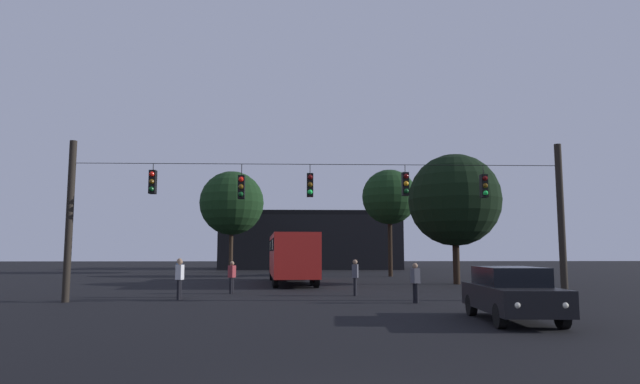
{
  "coord_description": "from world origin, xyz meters",
  "views": [
    {
      "loc": [
        -0.72,
        -6.2,
        1.95
      ],
      "look_at": [
        0.15,
        18.67,
        4.73
      ],
      "focal_mm": 30.16,
      "sensor_mm": 36.0,
      "label": 1
    }
  ],
  "objects_px": {
    "car_near_right": "(511,293)",
    "pedestrian_crossing_center": "(355,275)",
    "tree_right_far": "(232,203)",
    "pedestrian_crossing_left": "(180,277)",
    "tree_left_silhouette": "(455,200)",
    "city_bus": "(292,253)",
    "tree_behind_building": "(389,197)",
    "pedestrian_crossing_right": "(232,275)",
    "car_far_left": "(299,266)",
    "pedestrian_near_bus": "(415,281)",
    "pedestrian_trailing": "(179,275)"
  },
  "relations": [
    {
      "from": "tree_left_silhouette",
      "to": "tree_right_far",
      "type": "xyz_separation_m",
      "value": [
        -16.05,
        18.23,
        1.41
      ]
    },
    {
      "from": "car_near_right",
      "to": "tree_left_silhouette",
      "type": "xyz_separation_m",
      "value": [
        3.5,
        17.47,
        4.34
      ]
    },
    {
      "from": "car_near_right",
      "to": "car_far_left",
      "type": "distance_m",
      "value": 30.9
    },
    {
      "from": "tree_left_silhouette",
      "to": "tree_behind_building",
      "type": "distance_m",
      "value": 10.75
    },
    {
      "from": "car_near_right",
      "to": "tree_right_far",
      "type": "bearing_deg",
      "value": 109.37
    },
    {
      "from": "tree_behind_building",
      "to": "tree_right_far",
      "type": "relative_size",
      "value": 0.9
    },
    {
      "from": "tree_left_silhouette",
      "to": "tree_behind_building",
      "type": "bearing_deg",
      "value": 102.5
    },
    {
      "from": "car_near_right",
      "to": "tree_left_silhouette",
      "type": "bearing_deg",
      "value": 78.66
    },
    {
      "from": "tree_behind_building",
      "to": "pedestrian_crossing_right",
      "type": "bearing_deg",
      "value": -120.85
    },
    {
      "from": "car_near_right",
      "to": "tree_right_far",
      "type": "xyz_separation_m",
      "value": [
        -12.55,
        35.69,
        5.75
      ]
    },
    {
      "from": "car_far_left",
      "to": "pedestrian_trailing",
      "type": "distance_m",
      "value": 22.48
    },
    {
      "from": "city_bus",
      "to": "pedestrian_crossing_center",
      "type": "relative_size",
      "value": 6.95
    },
    {
      "from": "pedestrian_crossing_center",
      "to": "pedestrian_trailing",
      "type": "relative_size",
      "value": 0.96
    },
    {
      "from": "pedestrian_crossing_right",
      "to": "tree_left_silhouette",
      "type": "xyz_separation_m",
      "value": [
        12.72,
        7.0,
        4.29
      ]
    },
    {
      "from": "city_bus",
      "to": "tree_behind_building",
      "type": "distance_m",
      "value": 12.93
    },
    {
      "from": "pedestrian_crossing_center",
      "to": "tree_behind_building",
      "type": "xyz_separation_m",
      "value": [
        4.72,
        18.85,
        5.46
      ]
    },
    {
      "from": "car_near_right",
      "to": "tree_behind_building",
      "type": "xyz_separation_m",
      "value": [
        1.19,
        27.89,
        5.57
      ]
    },
    {
      "from": "car_far_left",
      "to": "tree_behind_building",
      "type": "relative_size",
      "value": 0.52
    },
    {
      "from": "pedestrian_crossing_right",
      "to": "pedestrian_near_bus",
      "type": "distance_m",
      "value": 9.1
    },
    {
      "from": "car_near_right",
      "to": "pedestrian_trailing",
      "type": "bearing_deg",
      "value": 143.26
    },
    {
      "from": "car_far_left",
      "to": "pedestrian_near_bus",
      "type": "height_order",
      "value": "same"
    },
    {
      "from": "pedestrian_near_bus",
      "to": "tree_left_silhouette",
      "type": "relative_size",
      "value": 0.19
    },
    {
      "from": "tree_left_silhouette",
      "to": "pedestrian_near_bus",
      "type": "bearing_deg",
      "value": -113.0
    },
    {
      "from": "pedestrian_crossing_right",
      "to": "tree_behind_building",
      "type": "xyz_separation_m",
      "value": [
        10.41,
        17.42,
        5.52
      ]
    },
    {
      "from": "tree_left_silhouette",
      "to": "tree_right_far",
      "type": "relative_size",
      "value": 0.83
    },
    {
      "from": "car_far_left",
      "to": "tree_behind_building",
      "type": "bearing_deg",
      "value": -17.93
    },
    {
      "from": "car_near_right",
      "to": "pedestrian_near_bus",
      "type": "distance_m",
      "value": 5.76
    },
    {
      "from": "pedestrian_crossing_left",
      "to": "tree_right_far",
      "type": "height_order",
      "value": "tree_right_far"
    },
    {
      "from": "car_far_left",
      "to": "pedestrian_near_bus",
      "type": "bearing_deg",
      "value": -79.43
    },
    {
      "from": "city_bus",
      "to": "tree_left_silhouette",
      "type": "height_order",
      "value": "tree_left_silhouette"
    },
    {
      "from": "car_near_right",
      "to": "pedestrian_crossing_center",
      "type": "distance_m",
      "value": 9.71
    },
    {
      "from": "pedestrian_crossing_right",
      "to": "pedestrian_crossing_center",
      "type": "bearing_deg",
      "value": -14.08
    },
    {
      "from": "pedestrian_crossing_left",
      "to": "tree_left_silhouette",
      "type": "relative_size",
      "value": 0.21
    },
    {
      "from": "tree_left_silhouette",
      "to": "tree_right_far",
      "type": "distance_m",
      "value": 24.33
    },
    {
      "from": "tree_left_silhouette",
      "to": "car_far_left",
      "type": "bearing_deg",
      "value": 127.06
    },
    {
      "from": "pedestrian_near_bus",
      "to": "pedestrian_crossing_right",
      "type": "bearing_deg",
      "value": 147.26
    },
    {
      "from": "car_near_right",
      "to": "pedestrian_crossing_center",
      "type": "xyz_separation_m",
      "value": [
        -3.53,
        9.04,
        0.11
      ]
    },
    {
      "from": "tree_right_far",
      "to": "tree_left_silhouette",
      "type": "bearing_deg",
      "value": -48.64
    },
    {
      "from": "city_bus",
      "to": "pedestrian_crossing_left",
      "type": "bearing_deg",
      "value": -111.26
    },
    {
      "from": "city_bus",
      "to": "car_near_right",
      "type": "bearing_deg",
      "value": -70.55
    },
    {
      "from": "pedestrian_crossing_right",
      "to": "pedestrian_near_bus",
      "type": "height_order",
      "value": "pedestrian_near_bus"
    },
    {
      "from": "pedestrian_trailing",
      "to": "tree_right_far",
      "type": "relative_size",
      "value": 0.17
    },
    {
      "from": "pedestrian_crossing_center",
      "to": "pedestrian_crossing_right",
      "type": "distance_m",
      "value": 5.86
    },
    {
      "from": "pedestrian_crossing_left",
      "to": "tree_left_silhouette",
      "type": "height_order",
      "value": "tree_left_silhouette"
    },
    {
      "from": "city_bus",
      "to": "pedestrian_near_bus",
      "type": "distance_m",
      "value": 13.98
    },
    {
      "from": "pedestrian_near_bus",
      "to": "pedestrian_trailing",
      "type": "xyz_separation_m",
      "value": [
        -9.65,
        2.82,
        0.1
      ]
    },
    {
      "from": "city_bus",
      "to": "pedestrian_crossing_center",
      "type": "height_order",
      "value": "city_bus"
    },
    {
      "from": "pedestrian_near_bus",
      "to": "tree_behind_building",
      "type": "relative_size",
      "value": 0.18
    },
    {
      "from": "pedestrian_crossing_center",
      "to": "pedestrian_near_bus",
      "type": "distance_m",
      "value": 4.02
    },
    {
      "from": "car_far_left",
      "to": "tree_left_silhouette",
      "type": "xyz_separation_m",
      "value": [
        9.67,
        -12.81,
        4.34
      ]
    }
  ]
}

